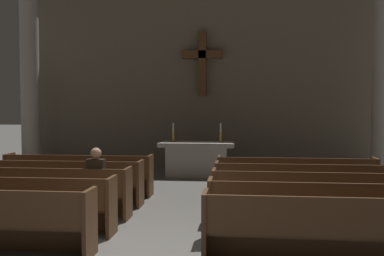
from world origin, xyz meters
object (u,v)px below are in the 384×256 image
pew_left_row_5 (78,175)px  pew_left_row_2 (10,204)px  pew_right_row_4 (302,187)px  column_right_third (382,82)px  candlestick_right (221,136)px  pew_right_row_5 (296,178)px  column_left_third (30,84)px  pew_right_row_3 (311,197)px  pew_left_row_4 (61,182)px  pew_right_row_1 (337,231)px  pew_right_row_2 (322,212)px  candlestick_left (173,136)px  pew_left_row_3 (38,192)px  altar (197,158)px  lone_worshipper (98,181)px

pew_left_row_5 → pew_left_row_2: bearing=-90.0°
pew_right_row_4 → column_right_third: (2.93, 4.74, 2.30)m
pew_right_row_4 → candlestick_right: bearing=113.8°
pew_right_row_4 → pew_right_row_5: bearing=90.0°
pew_right_row_4 → column_left_third: 9.51m
pew_right_row_3 → candlestick_right: size_ratio=6.19×
pew_left_row_4 → pew_right_row_3: size_ratio=1.00×
pew_right_row_1 → column_left_third: 11.40m
pew_left_row_4 → candlestick_right: bearing=51.9°
pew_left_row_5 → pew_right_row_3: same height
pew_left_row_4 → pew_left_row_5: bearing=90.0°
pew_right_row_5 → pew_left_row_2: bearing=-147.8°
pew_right_row_2 → candlestick_left: candlestick_left is taller
column_left_third → pew_left_row_3: bearing=-63.1°
pew_left_row_4 → pew_right_row_5: bearing=11.8°
column_left_third → pew_right_row_5: bearing=-25.0°
pew_right_row_3 → column_left_third: 10.07m
pew_right_row_1 → altar: 7.62m
pew_left_row_5 → pew_right_row_5: size_ratio=1.00×
pew_right_row_2 → column_left_third: size_ratio=0.61×
pew_left_row_4 → pew_right_row_4: size_ratio=1.00×
pew_right_row_2 → column_left_third: 10.70m
pew_right_row_3 → altar: size_ratio=1.57×
pew_right_row_3 → column_right_third: 6.88m
pew_left_row_5 → altar: altar is taller
pew_right_row_5 → candlestick_right: size_ratio=6.19×
column_left_third → pew_left_row_4: bearing=-58.3°
pew_left_row_3 → pew_left_row_4: 1.05m
candlestick_left → lone_worshipper: size_ratio=0.42×
pew_left_row_5 → altar: size_ratio=1.57×
pew_left_row_2 → pew_right_row_5: 5.89m
altar → candlestick_left: candlestick_left is taller
column_left_third → pew_right_row_3: bearing=-36.2°
pew_left_row_3 → column_right_third: 10.07m
pew_left_row_4 → pew_right_row_1: same height
pew_right_row_5 → altar: bearing=129.5°
candlestick_left → candlestick_right: size_ratio=1.00×
pew_left_row_2 → altar: (2.49, 6.16, 0.06)m
pew_right_row_1 → pew_right_row_4: (0.00, 3.14, 0.00)m
pew_right_row_4 → candlestick_left: size_ratio=6.19×
pew_left_row_5 → pew_right_row_5: 4.98m
pew_left_row_2 → column_left_third: (-2.93, 6.83, 2.30)m
pew_right_row_5 → pew_right_row_2: bearing=-90.0°
pew_right_row_3 → pew_left_row_3: bearing=180.0°
pew_left_row_3 → altar: altar is taller
pew_left_row_4 → candlestick_left: 4.50m
pew_left_row_3 → candlestick_right: candlestick_right is taller
pew_left_row_2 → column_right_third: 10.70m
pew_left_row_2 → column_left_third: column_left_third is taller
pew_left_row_2 → pew_right_row_4: size_ratio=1.00×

